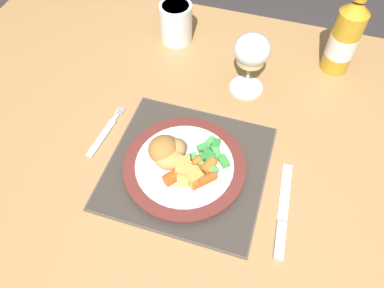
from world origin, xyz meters
TOP-DOWN VIEW (x-y plane):
  - ground_plane at (0.00, 0.00)m, footprint 6.00×6.00m
  - dining_table at (0.00, 0.00)m, footprint 1.40×0.89m
  - placemat at (-0.04, -0.08)m, footprint 0.30×0.29m
  - dinner_plate at (-0.05, -0.09)m, footprint 0.23×0.23m
  - breaded_croquettes at (-0.08, -0.08)m, footprint 0.08×0.08m
  - green_beans_pile at (-0.00, -0.06)m, footprint 0.08×0.10m
  - glazed_carrots at (-0.02, -0.11)m, footprint 0.10×0.08m
  - fork at (-0.23, -0.05)m, footprint 0.03×0.14m
  - table_knife at (0.15, -0.13)m, footprint 0.03×0.19m
  - wine_glass at (0.02, 0.17)m, footprint 0.08×0.08m
  - bottle at (0.20, 0.30)m, footprint 0.07×0.07m
  - roast_potatoes at (-0.03, -0.11)m, footprint 0.06×0.06m
  - drinking_cup at (-0.19, 0.29)m, footprint 0.08×0.08m

SIDE VIEW (x-z plane):
  - ground_plane at x=0.00m, z-range 0.00..0.00m
  - dining_table at x=0.00m, z-range 0.28..1.02m
  - fork at x=-0.23m, z-range 0.74..0.75m
  - table_knife at x=0.15m, z-range 0.74..0.75m
  - placemat at x=-0.04m, z-range 0.74..0.75m
  - dinner_plate at x=-0.05m, z-range 0.75..0.77m
  - green_beans_pile at x=0.00m, z-range 0.76..0.78m
  - glazed_carrots at x=-0.02m, z-range 0.76..0.79m
  - roast_potatoes at x=-0.03m, z-range 0.77..0.79m
  - breaded_croquettes at x=-0.08m, z-range 0.76..0.81m
  - drinking_cup at x=-0.19m, z-range 0.74..0.84m
  - bottle at x=0.20m, z-range 0.70..0.96m
  - wine_glass at x=0.02m, z-range 0.77..0.92m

